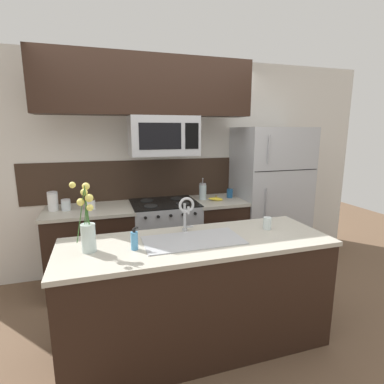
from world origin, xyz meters
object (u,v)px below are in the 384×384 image
(stove_range, at_px, (165,240))
(storage_jar_medium, at_px, (66,205))
(french_press, at_px, (203,191))
(microwave, at_px, (163,136))
(dish_soap_bottle, at_px, (134,240))
(spare_glass, at_px, (267,223))
(banana_bunch, at_px, (216,199))
(coffee_tin, at_px, (230,193))
(storage_jar_tall, at_px, (53,201))
(storage_jar_short, at_px, (91,204))
(refrigerator, at_px, (268,197))
(sink_faucet, at_px, (186,210))
(flower_vase, at_px, (88,230))

(stove_range, xyz_separation_m, storage_jar_medium, (-1.06, 0.01, 0.51))
(french_press, bearing_deg, storage_jar_medium, -178.05)
(stove_range, bearing_deg, microwave, -89.84)
(dish_soap_bottle, xyz_separation_m, spare_glass, (1.14, 0.11, -0.02))
(french_press, relative_size, dish_soap_bottle, 1.62)
(banana_bunch, xyz_separation_m, coffee_tin, (0.23, 0.11, 0.03))
(storage_jar_tall, bearing_deg, storage_jar_short, -9.35)
(refrigerator, relative_size, spare_glass, 17.11)
(refrigerator, distance_m, storage_jar_short, 2.22)
(storage_jar_tall, distance_m, spare_glass, 2.20)
(stove_range, xyz_separation_m, microwave, (0.00, -0.02, 1.22))
(sink_faucet, bearing_deg, dish_soap_bottle, -152.85)
(microwave, distance_m, storage_jar_medium, 1.28)
(microwave, distance_m, sink_faucet, 1.19)
(french_press, xyz_separation_m, coffee_tin, (0.36, -0.01, -0.04))
(storage_jar_short, bearing_deg, microwave, 0.21)
(refrigerator, bearing_deg, french_press, 177.46)
(storage_jar_medium, distance_m, spare_glass, 2.08)
(refrigerator, relative_size, dish_soap_bottle, 10.80)
(coffee_tin, relative_size, spare_glass, 1.06)
(storage_jar_short, xyz_separation_m, french_press, (1.31, 0.08, 0.04))
(storage_jar_tall, xyz_separation_m, french_press, (1.69, 0.02, -0.00))
(sink_faucet, bearing_deg, storage_jar_medium, 133.75)
(stove_range, bearing_deg, dish_soap_bottle, -111.08)
(refrigerator, height_order, flower_vase, refrigerator)
(microwave, xyz_separation_m, storage_jar_short, (-0.81, -0.00, -0.72))
(storage_jar_medium, relative_size, sink_faucet, 0.39)
(storage_jar_tall, xyz_separation_m, storage_jar_short, (0.38, -0.06, -0.04))
(storage_jar_tall, height_order, storage_jar_short, storage_jar_tall)
(flower_vase, bearing_deg, storage_jar_medium, 101.70)
(stove_range, bearing_deg, spare_glass, -61.19)
(storage_jar_tall, height_order, banana_bunch, storage_jar_tall)
(coffee_tin, bearing_deg, storage_jar_tall, -179.66)
(french_press, distance_m, coffee_tin, 0.36)
(sink_faucet, xyz_separation_m, spare_glass, (0.69, -0.12, -0.15))
(spare_glass, bearing_deg, flower_vase, -178.07)
(stove_range, relative_size, sink_faucet, 3.04)
(refrigerator, bearing_deg, microwave, -178.32)
(storage_jar_short, relative_size, dish_soap_bottle, 0.69)
(stove_range, distance_m, flower_vase, 1.59)
(storage_jar_medium, distance_m, storage_jar_short, 0.25)
(microwave, distance_m, french_press, 0.84)
(french_press, bearing_deg, dish_soap_bottle, -126.35)
(stove_range, distance_m, dish_soap_bottle, 1.48)
(sink_faucet, bearing_deg, flower_vase, -167.48)
(storage_jar_short, bearing_deg, french_press, 3.66)
(storage_jar_medium, bearing_deg, storage_jar_tall, 166.35)
(microwave, xyz_separation_m, french_press, (0.50, 0.08, -0.68))
(coffee_tin, height_order, sink_faucet, sink_faucet)
(french_press, relative_size, coffee_tin, 2.43)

